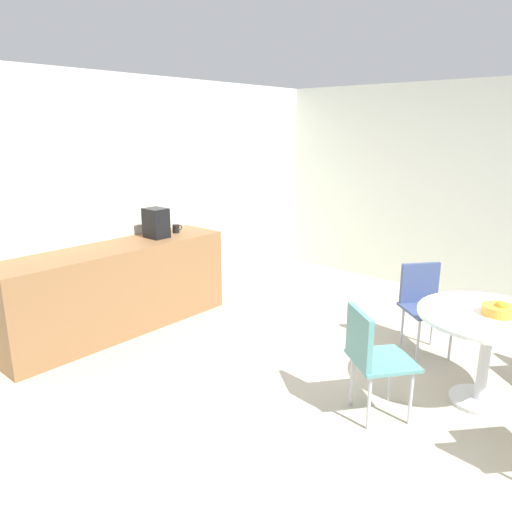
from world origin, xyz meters
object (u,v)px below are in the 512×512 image
at_px(chair_teal, 370,351).
at_px(mug_white, 176,229).
at_px(coffee_maker, 156,223).
at_px(fruit_bowl, 499,310).
at_px(round_table, 488,333).
at_px(chair_navy, 424,298).

height_order(chair_teal, mug_white, mug_white).
bearing_deg(coffee_maker, fruit_bowl, -80.77).
bearing_deg(mug_white, chair_teal, -100.77).
bearing_deg(mug_white, round_table, -86.24).
relative_size(round_table, fruit_bowl, 4.39).
bearing_deg(mug_white, fruit_bowl, -85.86).
bearing_deg(fruit_bowl, mug_white, 94.14).
relative_size(chair_teal, mug_white, 6.43).
height_order(chair_navy, fruit_bowl, fruit_bowl).
distance_m(chair_navy, chair_teal, 1.33).
distance_m(chair_teal, coffee_maker, 2.78).
bearing_deg(fruit_bowl, round_table, 118.55).
bearing_deg(chair_teal, fruit_bowl, -38.73).
bearing_deg(chair_teal, round_table, -37.48).
relative_size(round_table, coffee_maker, 3.22).
xyz_separation_m(chair_navy, mug_white, (-0.80, 2.59, 0.43)).
height_order(round_table, chair_teal, chair_teal).
relative_size(round_table, chair_teal, 1.24).
distance_m(round_table, chair_navy, 0.93).
height_order(round_table, chair_navy, chair_navy).
relative_size(mug_white, coffee_maker, 0.40).
xyz_separation_m(chair_teal, fruit_bowl, (0.77, -0.61, 0.25)).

